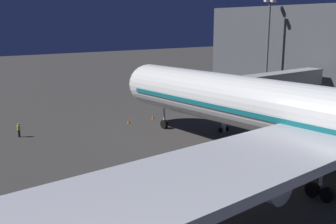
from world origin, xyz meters
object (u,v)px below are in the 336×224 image
Objects in this scene: apron_floodlight_mast at (268,44)px; ground_crew_walking_aft at (19,129)px; traffic_cone_nose_starboard at (129,121)px; airliner_at_gate at (329,120)px; traffic_cone_nose_port at (153,117)px; jet_bridge at (263,84)px.

ground_crew_walking_aft is at bearing -7.82° from apron_floodlight_mast.
ground_crew_walking_aft is 3.30× the size of traffic_cone_nose_starboard.
airliner_at_gate is at bearing 118.04° from ground_crew_walking_aft.
apron_floodlight_mast reaches higher than traffic_cone_nose_port.
ground_crew_walking_aft is at bearing -61.96° from airliner_at_gate.
apron_floodlight_mast is at bearing 173.77° from traffic_cone_nose_starboard.
traffic_cone_nose_port is 1.00× the size of traffic_cone_nose_starboard.
jet_bridge is 13.44× the size of ground_crew_walking_aft.
jet_bridge is at bearing 35.03° from apron_floodlight_mast.
traffic_cone_nose_port is (10.75, -11.82, -5.46)m from jet_bridge.
apron_floodlight_mast is (-12.55, -8.80, 4.90)m from jet_bridge.
traffic_cone_nose_starboard is at bearing -85.66° from airliner_at_gate.
ground_crew_walking_aft is at bearing -26.08° from jet_bridge.
apron_floodlight_mast is (-25.50, -25.94, 5.00)m from airliner_at_gate.
airliner_at_gate is 2.44× the size of jet_bridge.
ground_crew_walking_aft is 19.34m from traffic_cone_nose_port.
apron_floodlight_mast reaches higher than ground_crew_walking_aft.
airliner_at_gate is at bearing 45.49° from apron_floodlight_mast.
traffic_cone_nose_port is (-19.12, 2.80, -0.73)m from ground_crew_walking_aft.
jet_bridge is at bearing 153.92° from ground_crew_walking_aft.
ground_crew_walking_aft is 3.30× the size of traffic_cone_nose_port.
airliner_at_gate is 32.83× the size of ground_crew_walking_aft.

